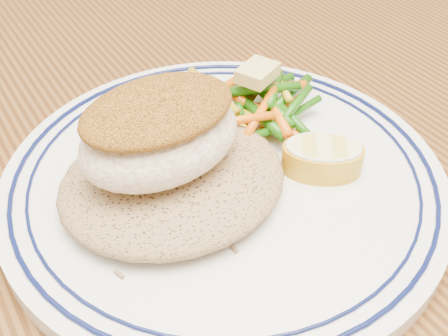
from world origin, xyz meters
The scene contains 7 objects.
dining_table centered at (0.00, 0.00, 0.65)m, with size 1.50×0.90×0.75m.
plate centered at (0.00, 0.01, 0.76)m, with size 0.30×0.30×0.02m.
rice_pilaf centered at (-0.03, 0.01, 0.78)m, with size 0.15×0.13×0.03m, color olive.
fish_fillet centered at (-0.04, 0.02, 0.81)m, with size 0.11×0.08×0.05m.
vegetable_pile centered at (0.06, 0.05, 0.78)m, with size 0.12×0.10×0.03m.
butter_pat centered at (0.06, 0.06, 0.80)m, with size 0.03×0.02×0.01m, color #E1C76E.
lemon_wedge centered at (0.06, -0.02, 0.78)m, with size 0.07×0.07×0.02m.
Camera 1 is at (-0.14, -0.23, 1.01)m, focal length 45.00 mm.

